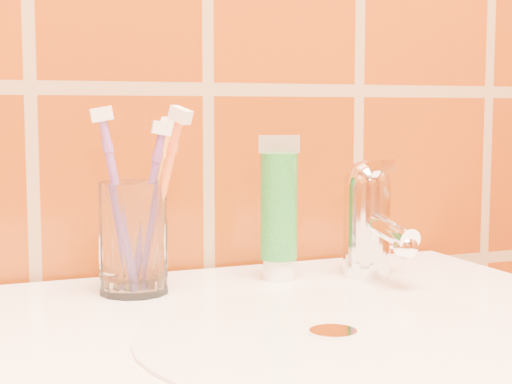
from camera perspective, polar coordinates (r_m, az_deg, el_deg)
name	(u,v)px	position (r m, az deg, el deg)	size (l,w,h in m)	color
glass_tumbler	(133,238)	(0.73, -8.90, -3.31)	(0.06, 0.06, 0.10)	white
toothpaste_tube	(279,213)	(0.78, 1.68, -1.52)	(0.04, 0.04, 0.15)	white
faucet	(369,215)	(0.80, 8.24, -1.65)	(0.05, 0.11, 0.12)	white
toothbrush_0	(149,204)	(0.76, -7.77, -0.86)	(0.08, 0.06, 0.17)	orange
toothbrush_1	(160,203)	(0.72, -7.00, -0.77)	(0.05, 0.07, 0.18)	orange
toothbrush_2	(148,207)	(0.74, -7.86, -1.09)	(0.05, 0.03, 0.17)	#76418C
toothbrush_3	(119,203)	(0.72, -9.95, -0.79)	(0.05, 0.03, 0.18)	#7D4BA2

